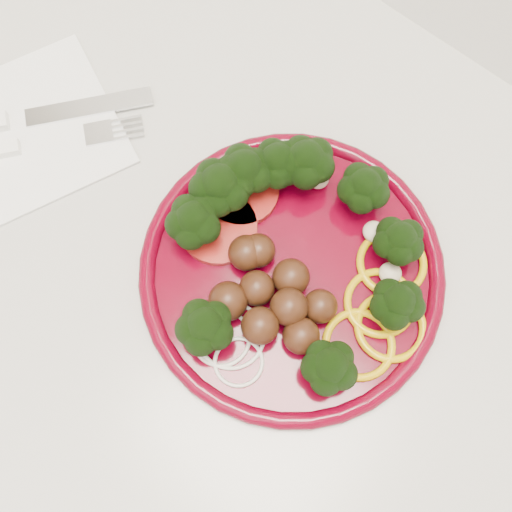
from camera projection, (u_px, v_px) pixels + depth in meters
The scene contains 5 objects.
counter at pixel (244, 353), 0.97m from camera, with size 2.40×0.60×0.90m.
plate at pixel (292, 259), 0.52m from camera, with size 0.25×0.25×0.06m.
napkin at pixel (31, 130), 0.58m from camera, with size 0.15×0.15×0.00m, color white.
knife at pixel (1, 122), 0.57m from camera, with size 0.15×0.18×0.01m.
fork at pixel (0, 150), 0.57m from camera, with size 0.13×0.16×0.01m.
Camera 1 is at (0.11, 1.60, 1.42)m, focal length 45.00 mm.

